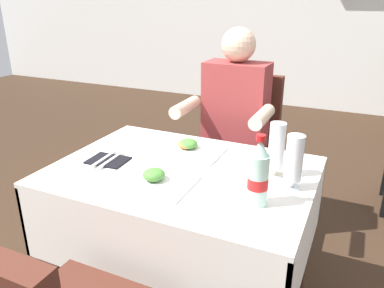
% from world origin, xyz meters
% --- Properties ---
extents(main_dining_table, '(1.09, 0.79, 0.73)m').
position_xyz_m(main_dining_table, '(0.08, 0.15, 0.55)').
color(main_dining_table, white).
rests_on(main_dining_table, ground).
extents(chair_far_diner_seat, '(0.44, 0.50, 0.97)m').
position_xyz_m(chair_far_diner_seat, '(0.08, 0.93, 0.55)').
color(chair_far_diner_seat, '#4C2319').
rests_on(chair_far_diner_seat, ground).
extents(seated_diner_far, '(0.50, 0.46, 1.26)m').
position_xyz_m(seated_diner_far, '(0.07, 0.82, 0.71)').
color(seated_diner_far, '#282D42').
rests_on(seated_diner_far, ground).
extents(plate_near_camera, '(0.24, 0.24, 0.06)m').
position_xyz_m(plate_near_camera, '(0.05, -0.01, 0.75)').
color(plate_near_camera, white).
rests_on(plate_near_camera, main_dining_table).
extents(plate_far_diner, '(0.23, 0.23, 0.06)m').
position_xyz_m(plate_far_diner, '(0.03, 0.34, 0.75)').
color(plate_far_diner, white).
rests_on(plate_far_diner, main_dining_table).
extents(beer_glass_left, '(0.07, 0.07, 0.21)m').
position_xyz_m(beer_glass_left, '(0.53, 0.17, 0.84)').
color(beer_glass_left, white).
rests_on(beer_glass_left, main_dining_table).
extents(beer_glass_middle, '(0.07, 0.07, 0.23)m').
position_xyz_m(beer_glass_middle, '(0.45, 0.25, 0.84)').
color(beer_glass_middle, white).
rests_on(beer_glass_middle, main_dining_table).
extents(cola_bottle_primary, '(0.07, 0.07, 0.26)m').
position_xyz_m(cola_bottle_primary, '(0.44, 0.00, 0.84)').
color(cola_bottle_primary, silver).
rests_on(cola_bottle_primary, main_dining_table).
extents(napkin_cutlery_set, '(0.18, 0.19, 0.01)m').
position_xyz_m(napkin_cutlery_set, '(-0.26, 0.09, 0.73)').
color(napkin_cutlery_set, black).
rests_on(napkin_cutlery_set, main_dining_table).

